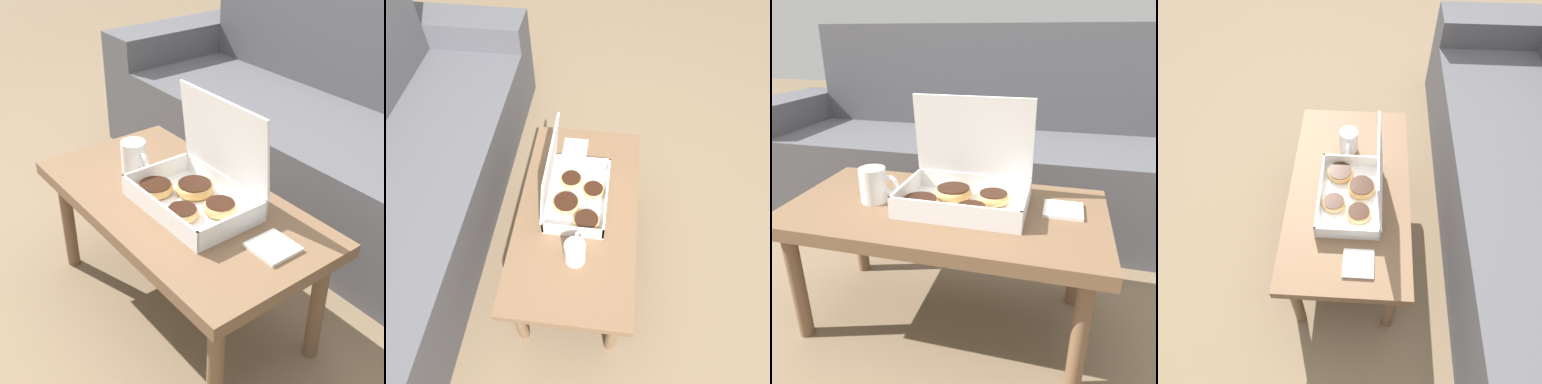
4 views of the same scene
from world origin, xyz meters
The scene contains 5 objects.
ground_plane centered at (0.00, 0.00, 0.00)m, with size 12.00×12.00×0.00m, color #756047.
coffee_table centered at (0.00, -0.10, 0.36)m, with size 0.93×0.49×0.41m.
pastry_box centered at (0.05, -0.08, 0.46)m, with size 0.36×0.25×0.31m.
coffee_mug centered at (-0.21, -0.12, 0.46)m, with size 0.12×0.08×0.11m.
napkin_stack centered at (0.34, -0.05, 0.42)m, with size 0.11×0.11×0.01m.
Camera 2 is at (-0.83, -0.20, 1.70)m, focal length 35.00 mm.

